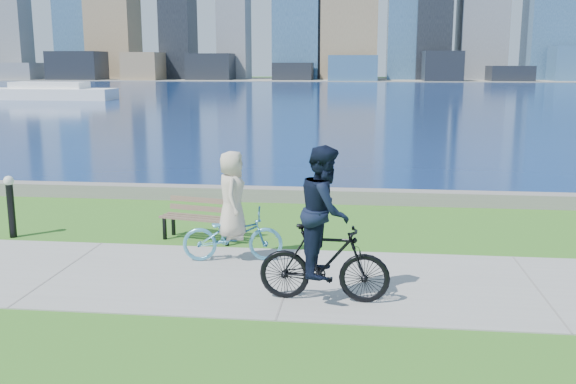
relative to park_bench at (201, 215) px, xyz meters
name	(u,v)px	position (x,y,z in m)	size (l,w,h in m)	color
ground	(290,280)	(2.10, -2.35, -0.51)	(320.00, 320.00, 0.00)	#2D661B
concrete_path	(290,280)	(2.10, -2.35, -0.50)	(80.00, 3.50, 0.02)	gray
seawall	(316,195)	(2.10, 3.85, -0.33)	(90.00, 0.50, 0.35)	slate
bay_water	(354,92)	(2.10, 69.65, -0.50)	(320.00, 131.00, 0.01)	navy
far_shore	(358,79)	(2.10, 127.65, -0.45)	(320.00, 30.00, 0.12)	gray
ferry_near	(50,92)	(-27.44, 48.24, 0.21)	(12.71, 3.63, 1.72)	white
park_bench	(201,215)	(0.00, 0.00, 0.00)	(1.69, 0.90, 0.83)	black
bollard_lamp	(11,202)	(-3.94, -0.32, 0.24)	(0.21, 0.21, 1.30)	black
cyclist_woman	(232,220)	(0.95, -1.41, 0.26)	(0.89, 1.90, 2.02)	#52A3C8
cyclist_man	(325,237)	(2.72, -3.25, 0.51)	(0.76, 2.00, 2.38)	black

